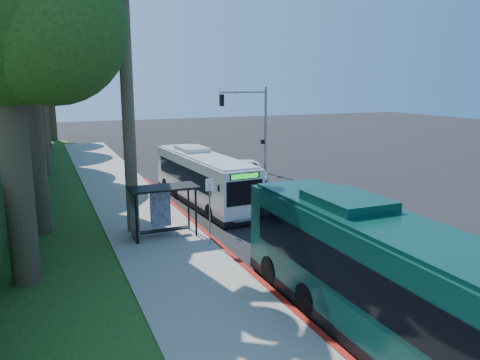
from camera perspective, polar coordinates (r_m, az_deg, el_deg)
name	(u,v)px	position (r m, az deg, el deg)	size (l,w,h in m)	color
ground	(267,208)	(28.01, 3.32, -3.43)	(140.00, 140.00, 0.00)	black
sidewalk	(145,221)	(25.68, -11.46, -4.94)	(4.50, 70.00, 0.12)	gray
red_curb	(211,238)	(22.59, -3.56, -7.05)	(0.25, 30.00, 0.13)	maroon
grass_verge	(30,210)	(30.06, -24.19, -3.35)	(8.00, 70.00, 0.06)	#234719
bus_shelter	(158,202)	(22.53, -10.01, -2.64)	(3.20, 1.51, 2.55)	black
stop_sign_pole	(210,203)	(20.97, -3.73, -2.79)	(0.35, 0.06, 3.17)	gray
traffic_signal_pole	(254,120)	(37.79, 1.74, 7.37)	(4.10, 0.30, 7.00)	gray
tree_2	(35,40)	(40.24, -23.74, 15.31)	(8.82, 8.40, 15.12)	#382B1E
tree_3	(9,29)	(48.37, -26.33, 16.15)	(10.08, 9.60, 17.28)	#382B1E
tree_4	(40,60)	(56.17, -23.16, 13.34)	(8.40, 8.00, 14.14)	#382B1E
tree_5	(49,69)	(64.16, -22.27, 12.42)	(7.35, 7.00, 12.86)	#382B1E
tree_6	(4,10)	(18.29, -26.86, 17.96)	(7.56, 7.20, 13.74)	#382B1E
white_bus	(203,177)	(28.85, -4.57, 0.31)	(3.05, 11.24, 3.31)	silver
teal_bus	(387,280)	(14.13, 17.52, -11.54)	(2.92, 13.08, 3.89)	#093229
pickup	(247,171)	(35.25, 0.85, 1.07)	(2.59, 5.61, 1.56)	white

